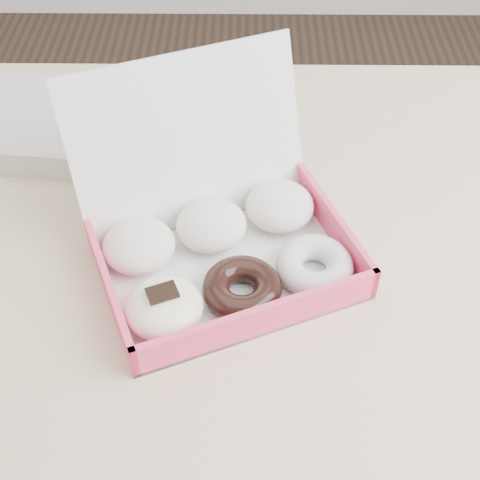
{
  "coord_description": "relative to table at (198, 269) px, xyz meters",
  "views": [
    {
      "loc": [
        0.06,
        -0.61,
        1.38
      ],
      "look_at": [
        0.06,
        -0.07,
        0.8
      ],
      "focal_mm": 50.0,
      "sensor_mm": 36.0,
      "label": 1
    }
  ],
  "objects": [
    {
      "name": "donut_box",
      "position": [
        0.03,
        -0.05,
        0.11
      ],
      "size": [
        0.38,
        0.37,
        0.21
      ],
      "rotation": [
        0.0,
        0.0,
        0.39
      ],
      "color": "white",
      "rests_on": "table"
    },
    {
      "name": "table",
      "position": [
        0.0,
        0.0,
        0.0
      ],
      "size": [
        1.2,
        0.8,
        0.75
      ],
      "color": "tan",
      "rests_on": "ground"
    },
    {
      "name": "ground",
      "position": [
        0.0,
        0.0,
        -0.67
      ],
      "size": [
        4.0,
        4.0,
        0.0
      ],
      "primitive_type": "plane",
      "color": "black",
      "rests_on": "ground"
    },
    {
      "name": "newspapers",
      "position": [
        -0.21,
        0.2,
        0.1
      ],
      "size": [
        0.27,
        0.23,
        0.04
      ],
      "primitive_type": "cube",
      "rotation": [
        0.0,
        0.0,
        -0.09
      ],
      "color": "white",
      "rests_on": "table"
    }
  ]
}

